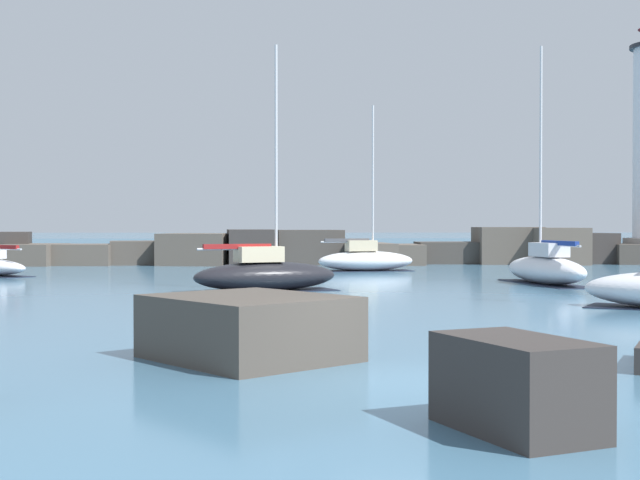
% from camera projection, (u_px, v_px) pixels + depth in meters
% --- Properties ---
extents(ground_plane, '(600.00, 600.00, 0.00)m').
position_uv_depth(ground_plane, '(408.00, 380.00, 15.72)').
color(ground_plane, teal).
extents(open_sea_beyond, '(400.00, 116.00, 0.01)m').
position_uv_depth(open_sea_beyond, '(288.00, 245.00, 122.32)').
color(open_sea_beyond, '#386684').
rests_on(open_sea_beyond, ground).
extents(breakwater_jetty, '(57.82, 6.65, 2.59)m').
position_uv_depth(breakwater_jetty, '(350.00, 249.00, 62.33)').
color(breakwater_jetty, '#423D38').
rests_on(breakwater_jetty, ground).
extents(foreground_rocks, '(18.28, 10.37, 1.30)m').
position_uv_depth(foreground_rocks, '(333.00, 344.00, 16.33)').
color(foreground_rocks, '#423D38').
rests_on(foreground_rocks, ground).
extents(sailboat_moored_1, '(2.90, 7.35, 11.14)m').
position_uv_depth(sailboat_moored_1, '(546.00, 268.00, 41.32)').
color(sailboat_moored_1, white).
rests_on(sailboat_moored_1, ground).
extents(sailboat_moored_2, '(6.53, 4.15, 10.23)m').
position_uv_depth(sailboat_moored_2, '(265.00, 274.00, 36.87)').
color(sailboat_moored_2, black).
rests_on(sailboat_moored_2, ground).
extents(sailboat_moored_4, '(6.05, 2.93, 9.86)m').
position_uv_depth(sailboat_moored_4, '(365.00, 259.00, 52.97)').
color(sailboat_moored_4, white).
rests_on(sailboat_moored_4, ground).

